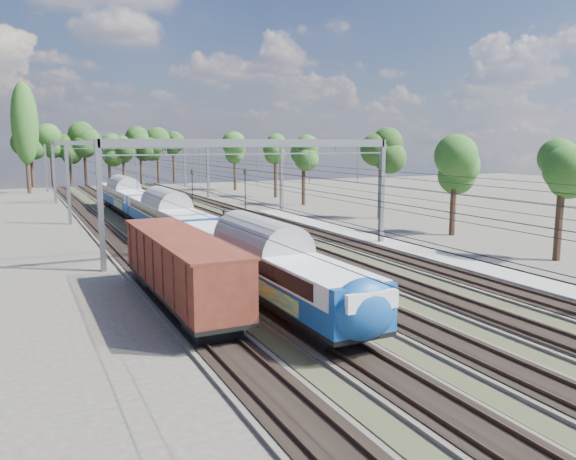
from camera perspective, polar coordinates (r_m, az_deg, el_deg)
name	(u,v)px	position (r m, az deg, el deg)	size (l,w,h in m)	color
track_bed	(200,229)	(57.54, -8.89, 0.12)	(21.00, 130.00, 0.34)	#47423A
platform	(468,265)	(41.89, 17.85, -3.40)	(3.00, 70.00, 0.30)	gray
catenary	(182,164)	(64.42, -10.76, 6.63)	(25.65, 130.00, 9.00)	slate
tree_belt	(158,146)	(106.72, -13.07, 8.28)	(38.72, 100.76, 11.77)	black
poplar	(25,124)	(107.50, -25.18, 9.71)	(4.40, 4.40, 19.04)	black
emu_train	(167,211)	(51.36, -12.16, 1.86)	(3.09, 65.26, 4.51)	black
freight_boxcar	(180,265)	(30.29, -10.90, -3.56)	(3.03, 14.64, 3.78)	black
worker	(224,219)	(58.07, -6.47, 1.13)	(0.72, 0.47, 1.97)	black
signal_near	(192,183)	(79.33, -9.70, 4.73)	(0.36, 0.33, 5.07)	black
signal_far	(245,184)	(73.18, -4.38, 4.66)	(0.39, 0.36, 5.39)	black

